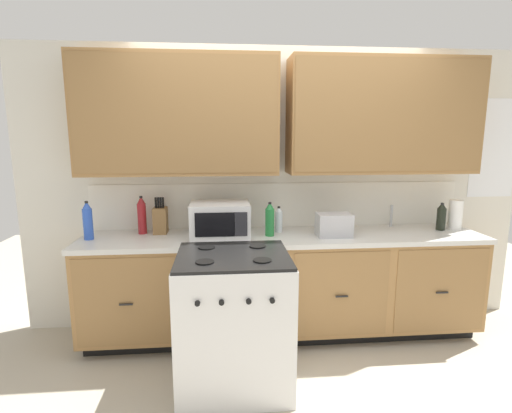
# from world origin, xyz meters

# --- Properties ---
(ground_plane) EXTENTS (8.28, 8.28, 0.00)m
(ground_plane) POSITION_xyz_m (0.00, 0.00, 0.00)
(ground_plane) COLOR #B2A893
(wall_unit) EXTENTS (4.51, 0.40, 2.47)m
(wall_unit) POSITION_xyz_m (0.00, 0.50, 1.65)
(wall_unit) COLOR silver
(wall_unit) RESTS_ON ground_plane
(counter_run) EXTENTS (3.34, 0.64, 0.90)m
(counter_run) POSITION_xyz_m (0.00, 0.30, 0.46)
(counter_run) COLOR black
(counter_run) RESTS_ON ground_plane
(stove_range) EXTENTS (0.76, 0.68, 0.95)m
(stove_range) POSITION_xyz_m (-0.45, -0.33, 0.47)
(stove_range) COLOR white
(stove_range) RESTS_ON ground_plane
(microwave) EXTENTS (0.48, 0.37, 0.28)m
(microwave) POSITION_xyz_m (-0.53, 0.30, 1.04)
(microwave) COLOR white
(microwave) RESTS_ON counter_run
(toaster) EXTENTS (0.28, 0.18, 0.19)m
(toaster) POSITION_xyz_m (0.40, 0.22, 1.00)
(toaster) COLOR #B7B7BC
(toaster) RESTS_ON counter_run
(knife_block) EXTENTS (0.11, 0.14, 0.31)m
(knife_block) POSITION_xyz_m (-1.04, 0.45, 1.02)
(knife_block) COLOR olive
(knife_block) RESTS_ON counter_run
(sink_faucet) EXTENTS (0.02, 0.02, 0.20)m
(sink_faucet) POSITION_xyz_m (1.02, 0.51, 1.00)
(sink_faucet) COLOR #B2B5BA
(sink_faucet) RESTS_ON counter_run
(paper_towel_roll) EXTENTS (0.12, 0.12, 0.26)m
(paper_towel_roll) POSITION_xyz_m (1.54, 0.37, 1.03)
(paper_towel_roll) COLOR white
(paper_towel_roll) RESTS_ON counter_run
(bottle_dark) EXTENTS (0.08, 0.08, 0.24)m
(bottle_dark) POSITION_xyz_m (1.40, 0.35, 1.02)
(bottle_dark) COLOR black
(bottle_dark) RESTS_ON counter_run
(bottle_green) EXTENTS (0.07, 0.07, 0.28)m
(bottle_green) POSITION_xyz_m (-0.12, 0.28, 1.04)
(bottle_green) COLOR #237A38
(bottle_green) RESTS_ON counter_run
(bottle_clear) EXTENTS (0.06, 0.06, 0.22)m
(bottle_clear) POSITION_xyz_m (-0.03, 0.40, 1.01)
(bottle_clear) COLOR silver
(bottle_clear) RESTS_ON counter_run
(bottle_red) EXTENTS (0.07, 0.07, 0.32)m
(bottle_red) POSITION_xyz_m (-1.19, 0.45, 1.06)
(bottle_red) COLOR maroon
(bottle_red) RESTS_ON counter_run
(bottle_blue) EXTENTS (0.07, 0.07, 0.31)m
(bottle_blue) POSITION_xyz_m (-1.58, 0.29, 1.05)
(bottle_blue) COLOR blue
(bottle_blue) RESTS_ON counter_run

